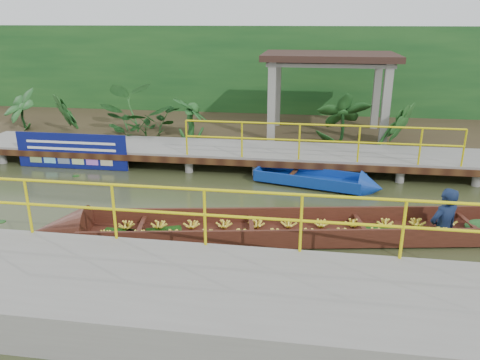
# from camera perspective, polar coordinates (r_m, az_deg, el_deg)

# --- Properties ---
(ground) EXTENTS (80.00, 80.00, 0.00)m
(ground) POSITION_cam_1_polar(r_m,az_deg,el_deg) (11.22, -4.72, -3.51)
(ground) COLOR #2F341A
(ground) RESTS_ON ground
(land_strip) EXTENTS (30.00, 8.00, 0.45)m
(land_strip) POSITION_cam_1_polar(r_m,az_deg,el_deg) (18.20, 0.65, 6.19)
(land_strip) COLOR #35281A
(land_strip) RESTS_ON ground
(far_dock) EXTENTS (16.00, 2.06, 1.66)m
(far_dock) POSITION_cam_1_polar(r_m,az_deg,el_deg) (14.23, -1.57, 3.53)
(far_dock) COLOR slate
(far_dock) RESTS_ON ground
(near_dock) EXTENTS (18.00, 2.40, 1.73)m
(near_dock) POSITION_cam_1_polar(r_m,az_deg,el_deg) (7.25, -4.61, -14.49)
(near_dock) COLOR slate
(near_dock) RESTS_ON ground
(pavilion) EXTENTS (4.40, 3.00, 3.00)m
(pavilion) POSITION_cam_1_polar(r_m,az_deg,el_deg) (16.44, 10.79, 13.62)
(pavilion) COLOR slate
(pavilion) RESTS_ON ground
(foliage_backdrop) EXTENTS (30.00, 0.80, 4.00)m
(foliage_backdrop) POSITION_cam_1_polar(r_m,az_deg,el_deg) (20.34, 1.67, 12.64)
(foliage_backdrop) COLOR #15421A
(foliage_backdrop) RESTS_ON ground
(vendor_boat) EXTENTS (11.32, 3.01, 2.39)m
(vendor_boat) POSITION_cam_1_polar(r_m,az_deg,el_deg) (9.86, 10.12, -5.46)
(vendor_boat) COLOR #33160E
(vendor_boat) RESTS_ON ground
(moored_blue_boat) EXTENTS (3.52, 1.69, 0.81)m
(moored_blue_boat) POSITION_cam_1_polar(r_m,az_deg,el_deg) (12.70, 12.01, -0.42)
(moored_blue_boat) COLOR navy
(moored_blue_boat) RESTS_ON ground
(blue_banner) EXTENTS (3.46, 0.04, 1.08)m
(blue_banner) POSITION_cam_1_polar(r_m,az_deg,el_deg) (14.84, -19.85, 3.35)
(blue_banner) COLOR #0B125E
(blue_banner) RESTS_ON ground
(tropical_plants) EXTENTS (14.35, 1.35, 1.69)m
(tropical_plants) POSITION_cam_1_polar(r_m,az_deg,el_deg) (16.21, -6.65, 8.32)
(tropical_plants) COLOR #15421A
(tropical_plants) RESTS_ON ground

